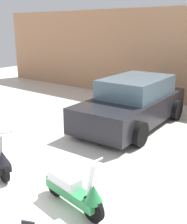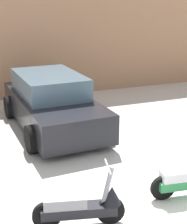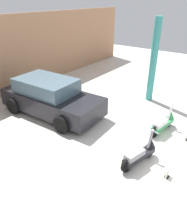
# 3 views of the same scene
# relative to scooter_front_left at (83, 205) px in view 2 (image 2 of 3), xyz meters

# --- Properties ---
(wall_back) EXTENTS (19.60, 0.12, 3.62)m
(wall_back) POSITION_rel_scooter_front_left_xyz_m (0.73, 7.57, 1.46)
(wall_back) COLOR tan
(wall_back) RESTS_ON ground_plane
(scooter_front_left) EXTENTS (1.39, 0.62, 0.99)m
(scooter_front_left) POSITION_rel_scooter_front_left_xyz_m (0.00, 0.00, 0.00)
(scooter_front_left) COLOR black
(scooter_front_left) RESTS_ON ground_plane
(car_rear_left) EXTENTS (2.20, 4.31, 1.44)m
(car_rear_left) POSITION_rel_scooter_front_left_xyz_m (0.67, 4.35, 0.34)
(car_rear_left) COLOR black
(car_rear_left) RESTS_ON ground_plane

